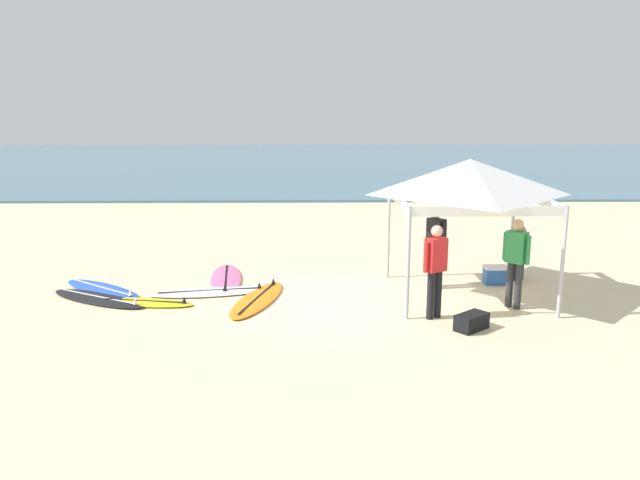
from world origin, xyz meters
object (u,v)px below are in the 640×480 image
at_px(person_black, 436,242).
at_px(surfboard_white, 211,292).
at_px(surfboard_pink, 226,279).
at_px(cooler_box, 496,275).
at_px(canopy_tent, 470,178).
at_px(surfboard_orange, 258,299).
at_px(surfboard_yellow, 145,302).
at_px(gear_bag_near_tent, 471,322).
at_px(surfboard_blue, 102,289).
at_px(person_green, 516,257).
at_px(person_orange, 520,251).
at_px(surfboard_black, 99,298).
at_px(person_red, 435,265).

bearing_deg(person_black, surfboard_white, -175.75).
distance_m(surfboard_pink, person_black, 4.61).
relative_size(person_black, cooler_box, 3.42).
distance_m(canopy_tent, surfboard_orange, 4.77).
relative_size(surfboard_yellow, surfboard_white, 0.79).
bearing_deg(gear_bag_near_tent, surfboard_blue, 161.36).
xyz_separation_m(person_green, person_orange, (0.75, 1.91, -0.33)).
distance_m(surfboard_pink, surfboard_black, 2.69).
xyz_separation_m(surfboard_blue, person_black, (6.94, 0.11, 0.95)).
bearing_deg(person_black, surfboard_blue, -179.08).
bearing_deg(surfboard_orange, surfboard_yellow, -175.54).
xyz_separation_m(surfboard_yellow, surfboard_white, (1.15, 0.67, -0.00)).
bearing_deg(surfboard_yellow, person_green, -2.60).
relative_size(surfboard_pink, person_black, 1.47).
height_order(surfboard_black, surfboard_white, same).
xyz_separation_m(surfboard_orange, surfboard_black, (-3.14, 0.10, 0.00)).
relative_size(surfboard_pink, person_green, 1.47).
bearing_deg(person_orange, person_red, -133.89).
bearing_deg(surfboard_white, surfboard_orange, -26.76).
height_order(surfboard_yellow, person_red, person_red).
xyz_separation_m(person_green, cooler_box, (0.15, 1.59, -0.79)).
bearing_deg(person_red, surfboard_yellow, 170.78).
bearing_deg(surfboard_black, person_red, -10.18).
distance_m(surfboard_white, person_red, 4.64).
bearing_deg(person_green, gear_bag_near_tent, -133.29).
bearing_deg(person_orange, person_black, -164.09).
relative_size(canopy_tent, surfboard_white, 1.13).
height_order(surfboard_pink, person_green, person_green).
bearing_deg(surfboard_black, cooler_box, 7.00).
xyz_separation_m(surfboard_blue, cooler_box, (8.31, 0.36, 0.16)).
bearing_deg(gear_bag_near_tent, person_red, 131.71).
xyz_separation_m(surfboard_yellow, surfboard_orange, (2.16, 0.17, -0.00)).
height_order(surfboard_blue, cooler_box, cooler_box).
bearing_deg(surfboard_black, surfboard_white, 10.77).
relative_size(person_black, gear_bag_near_tent, 2.85).
distance_m(surfboard_blue, person_orange, 8.96).
distance_m(surfboard_orange, surfboard_black, 3.14).
distance_m(surfboard_yellow, surfboard_white, 1.34).
distance_m(surfboard_yellow, person_red, 5.57).
xyz_separation_m(surfboard_blue, person_green, (8.17, -1.23, 0.95)).
height_order(person_green, gear_bag_near_tent, person_green).
relative_size(surfboard_black, person_green, 1.40).
xyz_separation_m(surfboard_white, person_red, (4.27, -1.56, 0.95)).
relative_size(surfboard_blue, surfboard_white, 0.86).
height_order(canopy_tent, surfboard_yellow, canopy_tent).
height_order(surfboard_yellow, person_orange, person_orange).
relative_size(surfboard_blue, cooler_box, 4.37).
bearing_deg(gear_bag_near_tent, surfboard_white, 155.85).
relative_size(surfboard_orange, surfboard_white, 1.00).
height_order(surfboard_orange, person_orange, person_orange).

